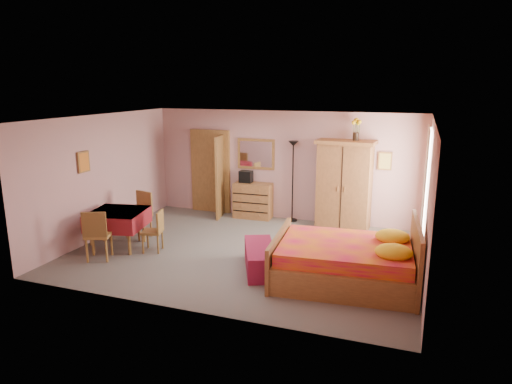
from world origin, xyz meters
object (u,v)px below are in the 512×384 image
at_px(chest_of_drawers, 253,200).
at_px(bed, 345,250).
at_px(bench, 260,258).
at_px(chair_north, 138,215).
at_px(chair_east, 152,231).
at_px(dining_table, 119,229).
at_px(floor_lamp, 293,182).
at_px(sunflower_vase, 356,129).
at_px(stereo, 246,177).
at_px(wall_mirror, 256,154).
at_px(chair_west, 91,222).
at_px(wardrobe, 344,185).
at_px(chair_south, 98,234).

bearing_deg(chest_of_drawers, bed, -50.01).
xyz_separation_m(bench, chair_north, (-3.01, 0.79, 0.27)).
bearing_deg(chair_east, chest_of_drawers, -35.17).
xyz_separation_m(bed, dining_table, (-4.51, 0.10, -0.16)).
height_order(floor_lamp, sunflower_vase, sunflower_vase).
distance_m(stereo, sunflower_vase, 2.88).
height_order(wall_mirror, floor_lamp, same).
bearing_deg(chair_east, dining_table, 77.97).
distance_m(wall_mirror, bench, 3.70).
relative_size(stereo, bench, 0.24).
height_order(wall_mirror, chair_east, wall_mirror).
xyz_separation_m(stereo, floor_lamp, (1.16, 0.04, -0.05)).
bearing_deg(bench, wall_mirror, 110.79).
relative_size(floor_lamp, chair_west, 2.23).
bearing_deg(wardrobe, dining_table, -141.47).
xyz_separation_m(stereo, wardrobe, (2.40, -0.10, -0.01)).
relative_size(chest_of_drawers, bed, 0.40).
bearing_deg(bench, bed, 1.58).
distance_m(bench, chair_north, 3.13).
bearing_deg(chair_east, wall_mirror, -33.86).
height_order(stereo, bench, stereo).
xyz_separation_m(chair_south, chair_east, (0.72, 0.69, -0.08)).
xyz_separation_m(dining_table, chair_east, (0.75, 0.03, 0.03)).
xyz_separation_m(dining_table, chair_south, (0.04, -0.66, 0.11)).
bearing_deg(chair_south, dining_table, 71.37).
bearing_deg(floor_lamp, sunflower_vase, -4.03).
xyz_separation_m(chest_of_drawers, wardrobe, (2.20, -0.07, 0.57)).
relative_size(wardrobe, sunflower_vase, 4.14).
relative_size(floor_lamp, dining_table, 1.87).
bearing_deg(bench, chair_north, 165.30).
bearing_deg(wardrobe, sunflower_vase, 15.02).
bearing_deg(bench, dining_table, 177.31).
bearing_deg(chair_west, dining_table, 99.17).
relative_size(bench, dining_table, 1.26).
bearing_deg(chair_north, chair_south, 102.86).
xyz_separation_m(dining_table, chair_north, (0.03, 0.65, 0.11)).
bearing_deg(sunflower_vase, floor_lamp, 175.97).
relative_size(floor_lamp, bed, 0.83).
bearing_deg(chair_west, stereo, 155.23).
bearing_deg(chest_of_drawers, sunflower_vase, -3.03).
xyz_separation_m(bench, chair_south, (-3.00, -0.52, 0.27)).
bearing_deg(chest_of_drawers, wardrobe, -4.12).
bearing_deg(stereo, dining_table, -119.28).
distance_m(stereo, chair_north, 2.80).
bearing_deg(chest_of_drawers, chair_south, -118.98).
xyz_separation_m(chest_of_drawers, chair_north, (-1.79, -2.22, 0.05)).
bearing_deg(sunflower_vase, wall_mirror, 174.20).
distance_m(bed, chair_east, 3.76).
distance_m(sunflower_vase, chair_east, 4.82).
xyz_separation_m(wall_mirror, bed, (2.70, -3.18, -1.01)).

